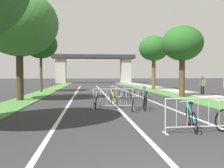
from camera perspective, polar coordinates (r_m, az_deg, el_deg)
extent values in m
cube|color=#477A38|center=(30.56, -13.95, -1.28)|extent=(2.02, 65.48, 0.05)
cube|color=#477A38|center=(31.18, 8.15, -1.17)|extent=(2.02, 65.48, 0.05)
cube|color=#9E9B93|center=(31.79, 12.02, -1.11)|extent=(2.40, 65.48, 0.08)
cube|color=silver|center=(22.48, -1.70, -2.41)|extent=(0.14, 37.88, 0.01)
cube|color=silver|center=(22.84, 5.08, -2.35)|extent=(0.14, 37.88, 0.01)
cube|color=silver|center=(22.45, -8.61, -2.44)|extent=(0.14, 37.88, 0.01)
cube|color=#2D2D30|center=(57.73, -4.27, 6.36)|extent=(19.18, 3.51, 0.84)
cube|color=#ADA89E|center=(57.85, -11.78, 3.05)|extent=(2.28, 2.40, 5.74)
cube|color=#ADA89E|center=(58.28, 3.20, 3.08)|extent=(2.28, 2.40, 5.74)
cylinder|color=#3D2D1E|center=(17.80, -20.62, 1.61)|extent=(0.47, 0.47, 3.29)
ellipsoid|color=#38702D|center=(18.15, -20.76, 13.05)|extent=(5.22, 5.22, 4.43)
cylinder|color=#4C3823|center=(26.85, -16.15, 2.15)|extent=(0.27, 0.27, 3.69)
ellipsoid|color=#194719|center=(27.05, -16.22, 8.80)|extent=(3.43, 3.43, 2.91)
cylinder|color=#4C3823|center=(20.15, 15.96, 1.36)|extent=(0.44, 0.44, 3.06)
ellipsoid|color=#23561E|center=(20.31, 16.03, 9.10)|extent=(3.22, 3.22, 2.74)
cylinder|color=brown|center=(30.08, 9.65, 2.16)|extent=(0.45, 0.45, 3.68)
ellipsoid|color=#23561E|center=(30.26, 9.69, 8.20)|extent=(3.57, 3.57, 3.04)
cylinder|color=#ADADB2|center=(7.43, 12.31, -7.28)|extent=(0.04, 0.04, 1.05)
cube|color=#ADADB2|center=(7.53, 12.28, -11.11)|extent=(0.07, 0.44, 0.03)
cylinder|color=#ADADB2|center=(7.78, 19.41, -3.19)|extent=(2.04, 0.11, 0.04)
cylinder|color=#ADADB2|center=(7.90, 19.33, -9.34)|extent=(2.04, 0.11, 0.04)
cylinder|color=#ADADB2|center=(7.54, 14.75, -6.48)|extent=(0.02, 0.02, 0.87)
cylinder|color=#ADADB2|center=(7.68, 17.10, -6.35)|extent=(0.02, 0.02, 0.87)
cylinder|color=#ADADB2|center=(7.83, 19.37, -6.22)|extent=(0.02, 0.02, 0.87)
cylinder|color=#ADADB2|center=(7.99, 21.55, -6.08)|extent=(0.02, 0.02, 0.87)
cylinder|color=#ADADB2|center=(8.16, 23.64, -5.94)|extent=(0.02, 0.02, 0.87)
cylinder|color=#ADADB2|center=(12.43, -4.32, -3.54)|extent=(0.04, 0.04, 1.05)
cube|color=#ADADB2|center=(12.49, -4.32, -5.87)|extent=(0.07, 0.44, 0.03)
cylinder|color=#ADADB2|center=(12.69, 4.91, -3.42)|extent=(0.04, 0.04, 1.05)
cube|color=#ADADB2|center=(12.75, 4.91, -5.71)|extent=(0.07, 0.44, 0.03)
cylinder|color=#ADADB2|center=(12.48, 0.34, -1.18)|extent=(2.04, 0.09, 0.04)
cylinder|color=#ADADB2|center=(12.56, 0.34, -5.06)|extent=(2.04, 0.09, 0.04)
cylinder|color=#ADADB2|center=(12.44, -2.76, -3.11)|extent=(0.02, 0.02, 0.87)
cylinder|color=#ADADB2|center=(12.47, -1.20, -3.10)|extent=(0.02, 0.02, 0.87)
cylinder|color=#ADADB2|center=(12.51, 0.34, -3.08)|extent=(0.02, 0.02, 0.87)
cylinder|color=#ADADB2|center=(12.56, 1.88, -3.06)|extent=(0.02, 0.02, 0.87)
cylinder|color=#ADADB2|center=(12.62, 3.41, -3.04)|extent=(0.02, 0.02, 0.87)
cylinder|color=#ADADB2|center=(17.91, 0.97, -1.85)|extent=(0.04, 0.04, 1.05)
cube|color=#ADADB2|center=(17.95, 0.97, -3.48)|extent=(0.08, 0.44, 0.03)
cylinder|color=#ADADB2|center=(18.33, 7.27, -1.78)|extent=(0.04, 0.04, 1.05)
cube|color=#ADADB2|center=(18.37, 7.26, -3.37)|extent=(0.08, 0.44, 0.03)
cylinder|color=#ADADB2|center=(18.06, 4.16, -0.22)|extent=(2.04, 0.11, 0.04)
cylinder|color=#ADADB2|center=(18.12, 4.15, -2.91)|extent=(2.04, 0.11, 0.04)
cylinder|color=#ADADB2|center=(17.96, 2.04, -1.56)|extent=(0.02, 0.02, 0.87)
cylinder|color=#ADADB2|center=(18.02, 3.10, -1.55)|extent=(0.02, 0.02, 0.87)
cylinder|color=#ADADB2|center=(18.09, 4.16, -1.53)|extent=(0.02, 0.02, 0.87)
cylinder|color=#ADADB2|center=(18.16, 5.20, -1.52)|extent=(0.02, 0.02, 0.87)
cylinder|color=#ADADB2|center=(18.24, 6.24, -1.51)|extent=(0.02, 0.02, 0.87)
torus|color=black|center=(16.93, -0.20, -2.78)|extent=(0.23, 0.65, 0.63)
torus|color=black|center=(17.98, -0.03, -2.50)|extent=(0.23, 0.65, 0.63)
cylinder|color=#662884|center=(17.41, 0.01, -1.66)|extent=(0.27, 1.01, 0.63)
cylinder|color=#662884|center=(17.21, -0.06, -1.98)|extent=(0.11, 0.13, 0.53)
cylinder|color=#662884|center=(17.10, -0.18, -2.81)|extent=(0.07, 0.34, 0.07)
cylinder|color=#662884|center=(17.93, 0.10, -1.55)|extent=(0.12, 0.11, 0.61)
cube|color=black|center=(17.15, 0.06, -1.11)|extent=(0.14, 0.25, 0.06)
cylinder|color=#99999E|center=(17.89, 0.22, -0.60)|extent=(0.48, 0.10, 0.09)
torus|color=black|center=(12.63, 0.88, -4.30)|extent=(0.18, 0.68, 0.67)
torus|color=black|center=(13.58, 0.09, -3.87)|extent=(0.18, 0.68, 0.67)
cylinder|color=gold|center=(13.04, 0.29, -2.69)|extent=(0.21, 0.94, 0.67)
cylinder|color=gold|center=(12.86, 0.46, -2.92)|extent=(0.14, 0.13, 0.67)
cylinder|color=gold|center=(12.78, 0.76, -4.34)|extent=(0.04, 0.32, 0.08)
cylinder|color=gold|center=(13.51, -0.09, -2.53)|extent=(0.13, 0.10, 0.64)
cube|color=black|center=(12.80, 0.28, -1.45)|extent=(0.12, 0.25, 0.06)
cylinder|color=#99999E|center=(13.46, -0.26, -1.19)|extent=(0.55, 0.07, 0.11)
torus|color=black|center=(8.31, 24.37, -7.68)|extent=(0.29, 0.71, 0.69)
torus|color=black|center=(19.27, 7.04, -2.21)|extent=(0.18, 0.64, 0.63)
torus|color=black|center=(18.23, 7.55, -2.45)|extent=(0.18, 0.64, 0.63)
cylinder|color=#1E389E|center=(18.76, 7.42, -1.41)|extent=(0.06, 1.03, 0.63)
cylinder|color=#1E389E|center=(18.96, 7.30, -1.52)|extent=(0.15, 0.12, 0.60)
cylinder|color=#1E389E|center=(19.11, 7.11, -2.32)|extent=(0.06, 0.34, 0.07)
cylinder|color=#1E389E|center=(18.24, 7.68, -1.51)|extent=(0.14, 0.08, 0.60)
cube|color=black|center=(18.99, 7.43, -0.62)|extent=(0.12, 0.25, 0.06)
cylinder|color=#99999E|center=(18.26, 7.82, -0.57)|extent=(0.50, 0.06, 0.10)
torus|color=black|center=(17.94, 2.07, -2.50)|extent=(0.27, 0.66, 0.64)
torus|color=black|center=(16.94, 3.34, -2.76)|extent=(0.27, 0.66, 0.64)
cylinder|color=#B7B7BC|center=(17.42, 2.52, -1.60)|extent=(0.18, 1.05, 0.66)
cylinder|color=#B7B7BC|center=(17.63, 2.32, -1.83)|extent=(0.14, 0.11, 0.56)
cylinder|color=#B7B7BC|center=(17.78, 2.27, -2.62)|extent=(0.11, 0.35, 0.08)
cylinder|color=#B7B7BC|center=(16.92, 3.17, -1.70)|extent=(0.14, 0.07, 0.63)
cube|color=black|center=(17.63, 2.16, -0.93)|extent=(0.15, 0.26, 0.06)
cylinder|color=#99999E|center=(16.91, 3.00, -0.64)|extent=(0.53, 0.14, 0.10)
torus|color=black|center=(11.70, 4.84, -4.78)|extent=(0.26, 0.69, 0.68)
torus|color=black|center=(12.69, 4.94, -4.26)|extent=(0.26, 0.69, 0.68)
cylinder|color=orange|center=(12.15, 5.04, -3.29)|extent=(0.30, 0.95, 0.56)
cylinder|color=orange|center=(11.95, 5.03, -3.32)|extent=(0.11, 0.13, 0.66)
cylinder|color=orange|center=(11.86, 4.84, -4.82)|extent=(0.09, 0.32, 0.08)
cylinder|color=orange|center=(12.64, 5.08, -3.08)|extent=(0.09, 0.11, 0.53)
cube|color=black|center=(11.89, 5.22, -1.78)|extent=(0.15, 0.26, 0.06)
cylinder|color=#99999E|center=(12.60, 5.22, -1.90)|extent=(0.43, 0.12, 0.08)
torus|color=black|center=(13.56, -3.94, -3.95)|extent=(0.11, 0.64, 0.64)
torus|color=black|center=(12.54, -3.81, -4.42)|extent=(0.11, 0.64, 0.64)
cylinder|color=silver|center=(13.05, -3.76, -2.85)|extent=(0.09, 0.99, 0.63)
cylinder|color=silver|center=(13.24, -3.80, -2.91)|extent=(0.11, 0.12, 0.64)
cylinder|color=silver|center=(13.40, -3.93, -4.12)|extent=(0.03, 0.33, 0.08)
cylinder|color=silver|center=(12.54, -3.69, -3.05)|extent=(0.10, 0.09, 0.60)
cube|color=black|center=(13.26, -3.68, -1.53)|extent=(0.11, 0.24, 0.06)
cylinder|color=#99999E|center=(12.54, -3.57, -1.67)|extent=(0.54, 0.03, 0.08)
torus|color=black|center=(18.13, 4.41, -2.41)|extent=(0.16, 0.68, 0.67)
torus|color=black|center=(19.13, 4.11, -2.18)|extent=(0.16, 0.68, 0.67)
cylinder|color=#1E7238|center=(18.58, 4.18, -1.45)|extent=(0.06, 0.98, 0.59)
cylinder|color=#1E7238|center=(18.40, 4.25, -1.66)|extent=(0.11, 0.12, 0.54)
cylinder|color=#1E7238|center=(18.29, 4.37, -2.45)|extent=(0.06, 0.33, 0.08)
cylinder|color=#1E7238|center=(19.08, 4.03, -1.36)|extent=(0.11, 0.09, 0.56)
cube|color=black|center=(18.34, 4.17, -0.83)|extent=(0.12, 0.25, 0.06)
cylinder|color=#99999E|center=(19.04, 3.96, -0.54)|extent=(0.43, 0.06, 0.07)
torus|color=black|center=(11.88, 7.86, -4.77)|extent=(0.23, 0.66, 0.65)
torus|color=black|center=(12.96, 7.46, -4.20)|extent=(0.23, 0.66, 0.65)
cylinder|color=black|center=(12.37, 7.83, -3.24)|extent=(0.28, 1.05, 0.58)
cylinder|color=black|center=(12.16, 7.91, -3.32)|extent=(0.12, 0.14, 0.65)
cylinder|color=black|center=(12.05, 7.77, -4.79)|extent=(0.08, 0.36, 0.08)
cylinder|color=black|center=(12.91, 7.63, -3.02)|extent=(0.11, 0.11, 0.55)
cube|color=black|center=(12.10, 8.13, -1.82)|extent=(0.14, 0.25, 0.06)
cylinder|color=#99999E|center=(12.87, 7.80, -1.83)|extent=(0.42, 0.09, 0.08)
torus|color=black|center=(7.69, 18.67, -8.50)|extent=(0.26, 0.67, 0.66)
torus|color=black|center=(8.74, 17.28, -7.23)|extent=(0.26, 0.67, 0.66)
cylinder|color=#197A7F|center=(8.15, 17.77, -6.06)|extent=(0.22, 1.04, 0.56)
cylinder|color=#197A7F|center=(7.95, 18.05, -6.34)|extent=(0.13, 0.11, 0.60)
cylinder|color=#197A7F|center=(7.86, 18.44, -8.45)|extent=(0.11, 0.35, 0.08)
cylinder|color=#197A7F|center=(8.67, 17.13, -5.57)|extent=(0.11, 0.08, 0.52)
cube|color=black|center=(7.87, 17.87, -4.22)|extent=(0.16, 0.26, 0.06)
cylinder|color=#99999E|center=(8.61, 16.97, -3.87)|extent=(0.48, 0.14, 0.08)
cylinder|color=#994C8C|center=(19.30, 24.58, -0.05)|extent=(0.10, 0.10, 0.53)
cylinder|color=#262628|center=(22.71, 20.07, -1.48)|extent=(0.12, 0.12, 0.80)
cylinder|color=#262628|center=(22.78, 20.48, -1.48)|extent=(0.12, 0.12, 0.80)
cube|color=beige|center=(22.72, 20.30, 0.24)|extent=(0.45, 0.30, 0.57)
cylinder|color=beige|center=(22.63, 19.72, 0.17)|extent=(0.09, 0.09, 0.51)
cylinder|color=beige|center=(22.81, 20.87, 0.17)|extent=(0.09, 0.09, 0.51)
sphere|color=#936B4C|center=(22.71, 20.31, 1.30)|extent=(0.22, 0.22, 0.22)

